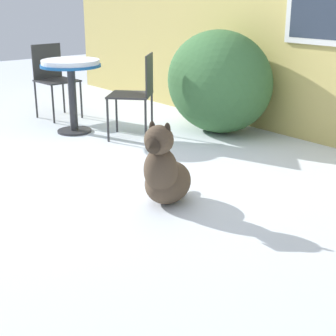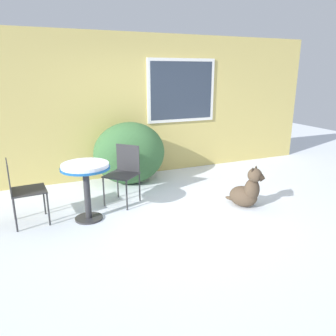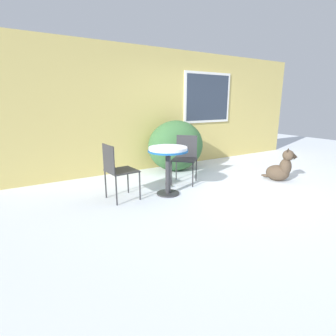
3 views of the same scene
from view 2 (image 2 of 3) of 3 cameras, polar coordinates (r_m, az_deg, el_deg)
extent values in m
plane|color=silver|center=(4.85, 2.84, -8.10)|extent=(16.00, 16.00, 0.00)
cube|color=tan|center=(6.49, -5.71, 10.56)|extent=(8.00, 0.06, 2.71)
cube|color=silver|center=(6.78, 2.38, 13.31)|extent=(1.47, 0.04, 1.25)
cube|color=#2D3847|center=(6.77, 2.44, 13.30)|extent=(1.35, 0.01, 1.13)
ellipsoid|color=#386638|center=(6.07, -6.70, 2.58)|extent=(1.32, 1.01, 1.14)
cylinder|color=#2D2D30|center=(4.84, -13.60, -8.48)|extent=(0.39, 0.39, 0.03)
cylinder|color=#2D2D30|center=(4.70, -13.90, -4.37)|extent=(0.09, 0.09, 0.72)
cylinder|color=#195699|center=(4.58, -14.22, 0.00)|extent=(0.67, 0.67, 0.03)
cylinder|color=silver|center=(4.57, -14.25, 0.48)|extent=(0.64, 0.64, 0.05)
cube|color=#2D2D30|center=(5.13, -8.12, -1.21)|extent=(0.63, 0.63, 0.02)
cube|color=#2D2D30|center=(5.24, -7.01, 1.77)|extent=(0.29, 0.31, 0.43)
cylinder|color=#2D2D30|center=(5.15, -11.13, -4.11)|extent=(0.02, 0.02, 0.46)
cylinder|color=#2D2D30|center=(4.94, -7.20, -4.82)|extent=(0.02, 0.02, 0.46)
cylinder|color=#2D2D30|center=(5.47, -8.74, -2.76)|extent=(0.02, 0.02, 0.46)
cylinder|color=#2D2D30|center=(5.27, -4.97, -3.36)|extent=(0.02, 0.02, 0.46)
cube|color=#2D2D30|center=(4.81, -23.14, -3.61)|extent=(0.48, 0.48, 0.02)
cube|color=#2D2D30|center=(4.74, -26.01, -1.42)|extent=(0.05, 0.41, 0.43)
cylinder|color=#2D2D30|center=(4.72, -20.11, -6.79)|extent=(0.02, 0.02, 0.46)
cylinder|color=#2D2D30|center=(5.10, -20.77, -5.13)|extent=(0.02, 0.02, 0.46)
cylinder|color=#2D2D30|center=(4.70, -25.06, -7.48)|extent=(0.02, 0.02, 0.46)
cylinder|color=#2D2D30|center=(5.08, -25.34, -5.76)|extent=(0.02, 0.02, 0.46)
ellipsoid|color=#4C3D2D|center=(5.21, 12.97, -4.83)|extent=(0.50, 0.55, 0.32)
ellipsoid|color=#4C3D2D|center=(5.11, 14.39, -3.72)|extent=(0.33, 0.32, 0.35)
sphere|color=#4C3D2D|center=(5.03, 14.88, -1.24)|extent=(0.21, 0.21, 0.21)
cone|color=#2D241B|center=(4.98, 16.28, -1.70)|extent=(0.13, 0.11, 0.12)
ellipsoid|color=#2D241B|center=(4.96, 14.50, -0.48)|extent=(0.06, 0.05, 0.10)
ellipsoid|color=#2D241B|center=(5.06, 15.07, -0.17)|extent=(0.06, 0.05, 0.10)
ellipsoid|color=#4C3D2D|center=(5.33, 10.92, -5.22)|extent=(0.15, 0.21, 0.06)
camera|label=1|loc=(6.01, 51.50, 5.66)|focal=55.00mm
camera|label=3|loc=(1.81, -84.29, -14.13)|focal=28.00mm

